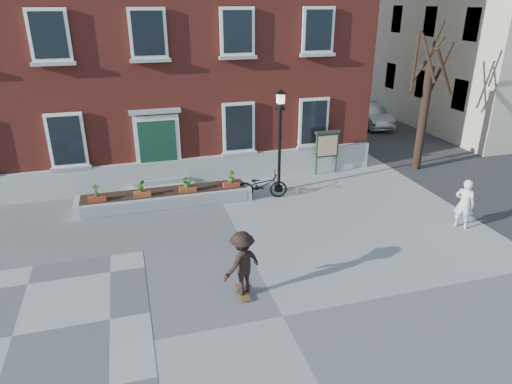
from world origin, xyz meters
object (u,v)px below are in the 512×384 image
object	(u,v)px
bicycle	(262,185)
lamp_post	(280,127)
notice_board	(327,145)
bystander	(464,204)
skateboarder	(242,263)
parked_car	(369,115)

from	to	relation	value
bicycle	lamp_post	bearing A→B (deg)	-49.85
notice_board	bystander	bearing A→B (deg)	-69.45
notice_board	skateboarder	xyz separation A→B (m)	(-5.60, -7.43, -0.35)
parked_car	notice_board	size ratio (longest dim) A/B	2.13
parked_car	notice_board	xyz separation A→B (m)	(-5.74, -6.72, 0.61)
bicycle	lamp_post	world-z (taller)	lamp_post
notice_board	skateboarder	bearing A→B (deg)	-127.00
parked_car	notice_board	world-z (taller)	notice_board
bicycle	parked_car	xyz separation A→B (m)	(9.13, 8.43, 0.15)
bicycle	notice_board	world-z (taller)	notice_board
notice_board	parked_car	bearing A→B (deg)	49.47
bystander	notice_board	bearing A→B (deg)	-18.25
lamp_post	parked_car	bearing A→B (deg)	43.89
lamp_post	notice_board	xyz separation A→B (m)	(2.54, 1.25, -1.28)
bystander	notice_board	size ratio (longest dim) A/B	0.89
parked_car	bystander	distance (m)	13.05
bicycle	bystander	xyz separation A→B (m)	(5.57, -4.12, 0.33)
bystander	lamp_post	world-z (taller)	lamp_post
bicycle	parked_car	size ratio (longest dim) A/B	0.48
bystander	parked_car	bearing A→B (deg)	-54.64
bystander	lamp_post	size ratio (longest dim) A/B	0.43
parked_car	skateboarder	world-z (taller)	skateboarder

